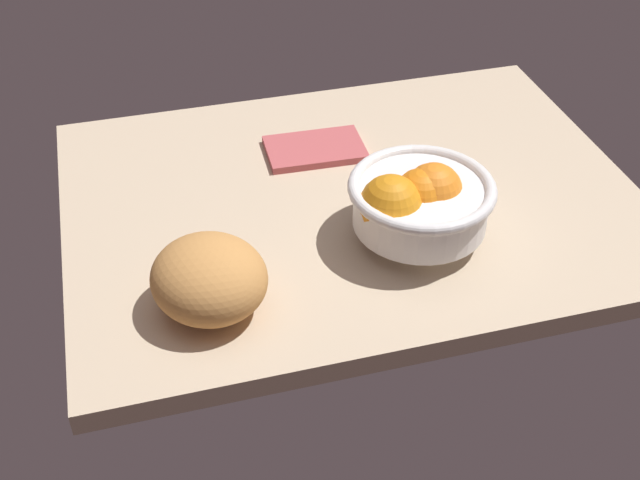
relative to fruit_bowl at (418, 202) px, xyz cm
name	(u,v)px	position (x,y,z in cm)	size (l,w,h in cm)	color
ground_plane	(352,203)	(-5.17, 11.85, -7.62)	(81.43, 61.49, 3.00)	#C7B192
fruit_bowl	(418,202)	(0.00, 0.00, 0.00)	(19.24, 19.24, 11.14)	white
bread_loaf	(209,279)	(-28.41, -6.13, -1.49)	(14.36, 13.60, 9.26)	#CA8A47
napkin_folded	(315,149)	(-7.43, 24.08, -5.56)	(14.93, 9.47, 1.12)	#B95154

